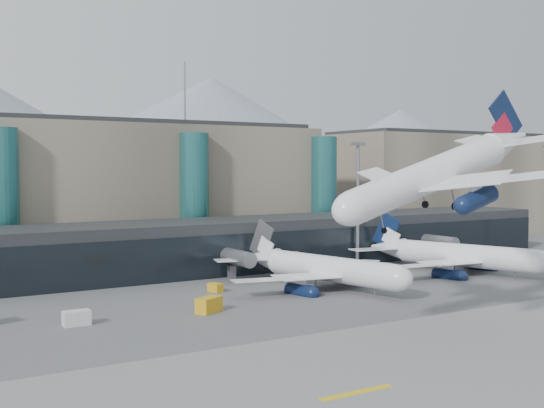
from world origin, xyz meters
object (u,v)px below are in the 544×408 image
(lightmast_mid, at_px, (358,197))
(veh_g, at_px, (280,276))
(hero_jet, at_px, (446,163))
(veh_d, at_px, (363,264))
(veh_a, at_px, (77,318))
(veh_b, at_px, (215,288))
(jet_parked_right, at_px, (447,248))
(veh_h, at_px, (209,305))
(jet_parked_mid, at_px, (314,260))

(lightmast_mid, xyz_separation_m, veh_g, (-22.96, -6.63, -13.80))
(hero_jet, distance_m, veh_g, 48.42)
(veh_d, relative_size, veh_g, 1.15)
(hero_jet, bearing_deg, veh_d, 59.41)
(veh_a, distance_m, veh_d, 67.73)
(veh_b, relative_size, veh_d, 1.01)
(hero_jet, height_order, veh_g, hero_jet)
(veh_a, bearing_deg, veh_b, 25.66)
(veh_g, bearing_deg, veh_a, -76.19)
(veh_d, bearing_deg, veh_a, 172.10)
(veh_g, bearing_deg, jet_parked_right, 66.89)
(veh_h, bearing_deg, veh_a, 147.29)
(veh_b, bearing_deg, lightmast_mid, -88.92)
(veh_a, distance_m, veh_b, 28.61)
(jet_parked_right, distance_m, veh_h, 57.23)
(veh_b, distance_m, veh_h, 15.86)
(lightmast_mid, height_order, veh_g, lightmast_mid)
(lightmast_mid, height_order, hero_jet, hero_jet)
(jet_parked_right, bearing_deg, hero_jet, 114.86)
(hero_jet, relative_size, veh_g, 16.60)
(veh_d, bearing_deg, veh_h, -179.65)
(veh_a, bearing_deg, jet_parked_right, 6.94)
(hero_jet, height_order, veh_d, hero_jet)
(veh_g, distance_m, veh_h, 29.80)
(veh_b, bearing_deg, veh_a, 99.35)
(hero_jet, relative_size, jet_parked_right, 0.90)
(jet_parked_mid, height_order, veh_h, jet_parked_mid)
(veh_b, bearing_deg, veh_h, 134.85)
(veh_g, bearing_deg, lightmast_mid, 98.08)
(veh_a, relative_size, veh_b, 1.39)
(hero_jet, distance_m, veh_h, 37.99)
(jet_parked_mid, distance_m, veh_h, 26.72)
(jet_parked_right, height_order, veh_g, jet_parked_right)
(veh_a, xyz_separation_m, veh_b, (26.00, 11.94, -0.25))
(jet_parked_mid, xyz_separation_m, veh_a, (-42.81, -7.75, -3.66))
(jet_parked_right, bearing_deg, veh_g, 55.81)
(veh_g, relative_size, veh_h, 0.54)
(hero_jet, bearing_deg, veh_b, 105.07)
(hero_jet, bearing_deg, veh_h, 126.14)
(lightmast_mid, height_order, jet_parked_right, lightmast_mid)
(hero_jet, height_order, jet_parked_right, hero_jet)
(veh_d, bearing_deg, lightmast_mid, 59.19)
(veh_a, relative_size, veh_g, 1.60)
(veh_d, bearing_deg, veh_b, 167.48)
(jet_parked_mid, distance_m, jet_parked_right, 31.60)
(hero_jet, xyz_separation_m, veh_g, (3.31, 43.80, -20.38))
(veh_a, relative_size, veh_h, 0.87)
(jet_parked_mid, distance_m, veh_g, 9.82)
(lightmast_mid, relative_size, jet_parked_right, 0.65)
(jet_parked_right, height_order, veh_b, jet_parked_right)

